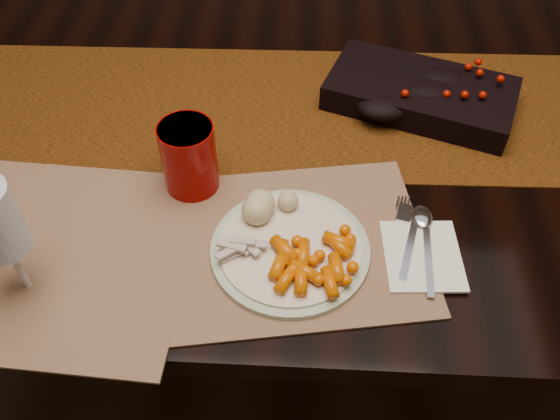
{
  "coord_description": "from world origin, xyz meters",
  "views": [
    {
      "loc": [
        -0.01,
        -0.85,
        1.46
      ],
      "look_at": [
        -0.03,
        -0.27,
        0.8
      ],
      "focal_mm": 38.0,
      "sensor_mm": 36.0,
      "label": 1
    }
  ],
  "objects_px": {
    "baby_carrots": "(312,259)",
    "napkin": "(422,256)",
    "dinner_plate": "(290,249)",
    "wine_glass": "(5,244)",
    "turkey_shreds": "(238,248)",
    "red_cup": "(189,157)",
    "centerpiece": "(421,90)",
    "dining_table": "(301,243)",
    "placemat_main": "(285,244)",
    "mashed_potatoes": "(274,198)"
  },
  "relations": [
    {
      "from": "red_cup",
      "to": "wine_glass",
      "type": "height_order",
      "value": "wine_glass"
    },
    {
      "from": "placemat_main",
      "to": "dinner_plate",
      "type": "distance_m",
      "value": 0.02
    },
    {
      "from": "centerpiece",
      "to": "turkey_shreds",
      "type": "bearing_deg",
      "value": -128.93
    },
    {
      "from": "centerpiece",
      "to": "napkin",
      "type": "distance_m",
      "value": 0.36
    },
    {
      "from": "centerpiece",
      "to": "red_cup",
      "type": "distance_m",
      "value": 0.46
    },
    {
      "from": "mashed_potatoes",
      "to": "red_cup",
      "type": "bearing_deg",
      "value": 155.91
    },
    {
      "from": "placemat_main",
      "to": "red_cup",
      "type": "height_order",
      "value": "red_cup"
    },
    {
      "from": "placemat_main",
      "to": "mashed_potatoes",
      "type": "bearing_deg",
      "value": 99.65
    },
    {
      "from": "dinner_plate",
      "to": "baby_carrots",
      "type": "distance_m",
      "value": 0.05
    },
    {
      "from": "dinner_plate",
      "to": "wine_glass",
      "type": "xyz_separation_m",
      "value": [
        -0.37,
        -0.08,
        0.09
      ]
    },
    {
      "from": "dining_table",
      "to": "napkin",
      "type": "xyz_separation_m",
      "value": [
        0.18,
        -0.31,
        0.38
      ]
    },
    {
      "from": "turkey_shreds",
      "to": "wine_glass",
      "type": "relative_size",
      "value": 0.33
    },
    {
      "from": "placemat_main",
      "to": "turkey_shreds",
      "type": "bearing_deg",
      "value": -165.54
    },
    {
      "from": "centerpiece",
      "to": "wine_glass",
      "type": "xyz_separation_m",
      "value": [
        -0.6,
        -0.44,
        0.06
      ]
    },
    {
      "from": "baby_carrots",
      "to": "dining_table",
      "type": "bearing_deg",
      "value": 92.41
    },
    {
      "from": "placemat_main",
      "to": "wine_glass",
      "type": "xyz_separation_m",
      "value": [
        -0.36,
        -0.1,
        0.1
      ]
    },
    {
      "from": "dining_table",
      "to": "napkin",
      "type": "bearing_deg",
      "value": -60.28
    },
    {
      "from": "centerpiece",
      "to": "placemat_main",
      "type": "bearing_deg",
      "value": -124.32
    },
    {
      "from": "red_cup",
      "to": "centerpiece",
      "type": "bearing_deg",
      "value": 30.22
    },
    {
      "from": "dining_table",
      "to": "mashed_potatoes",
      "type": "bearing_deg",
      "value": -100.67
    },
    {
      "from": "baby_carrots",
      "to": "mashed_potatoes",
      "type": "relative_size",
      "value": 1.29
    },
    {
      "from": "turkey_shreds",
      "to": "red_cup",
      "type": "height_order",
      "value": "red_cup"
    },
    {
      "from": "dining_table",
      "to": "turkey_shreds",
      "type": "xyz_separation_m",
      "value": [
        -0.09,
        -0.33,
        0.4
      ]
    },
    {
      "from": "napkin",
      "to": "wine_glass",
      "type": "bearing_deg",
      "value": -175.12
    },
    {
      "from": "dining_table",
      "to": "centerpiece",
      "type": "xyz_separation_m",
      "value": [
        0.21,
        0.05,
        0.41
      ]
    },
    {
      "from": "dining_table",
      "to": "centerpiece",
      "type": "height_order",
      "value": "centerpiece"
    },
    {
      "from": "dinner_plate",
      "to": "wine_glass",
      "type": "distance_m",
      "value": 0.39
    },
    {
      "from": "baby_carrots",
      "to": "red_cup",
      "type": "xyz_separation_m",
      "value": [
        -0.2,
        0.16,
        0.04
      ]
    },
    {
      "from": "red_cup",
      "to": "dinner_plate",
      "type": "bearing_deg",
      "value": -38.62
    },
    {
      "from": "dinner_plate",
      "to": "mashed_potatoes",
      "type": "xyz_separation_m",
      "value": [
        -0.03,
        0.07,
        0.03
      ]
    },
    {
      "from": "centerpiece",
      "to": "placemat_main",
      "type": "height_order",
      "value": "centerpiece"
    },
    {
      "from": "baby_carrots",
      "to": "napkin",
      "type": "relative_size",
      "value": 0.86
    },
    {
      "from": "dining_table",
      "to": "wine_glass",
      "type": "xyz_separation_m",
      "value": [
        -0.39,
        -0.39,
        0.48
      ]
    },
    {
      "from": "baby_carrots",
      "to": "turkey_shreds",
      "type": "bearing_deg",
      "value": 171.47
    },
    {
      "from": "mashed_potatoes",
      "to": "turkey_shreds",
      "type": "bearing_deg",
      "value": -119.38
    },
    {
      "from": "centerpiece",
      "to": "wine_glass",
      "type": "bearing_deg",
      "value": -143.64
    },
    {
      "from": "turkey_shreds",
      "to": "wine_glass",
      "type": "xyz_separation_m",
      "value": [
        -0.3,
        -0.06,
        0.07
      ]
    },
    {
      "from": "baby_carrots",
      "to": "wine_glass",
      "type": "relative_size",
      "value": 0.56
    },
    {
      "from": "baby_carrots",
      "to": "mashed_potatoes",
      "type": "bearing_deg",
      "value": 120.61
    },
    {
      "from": "placemat_main",
      "to": "centerpiece",
      "type": "bearing_deg",
      "value": 46.2
    },
    {
      "from": "napkin",
      "to": "placemat_main",
      "type": "bearing_deg",
      "value": 172.75
    },
    {
      "from": "dinner_plate",
      "to": "red_cup",
      "type": "xyz_separation_m",
      "value": [
        -0.17,
        0.13,
        0.05
      ]
    },
    {
      "from": "baby_carrots",
      "to": "napkin",
      "type": "bearing_deg",
      "value": 10.86
    },
    {
      "from": "centerpiece",
      "to": "red_cup",
      "type": "height_order",
      "value": "red_cup"
    },
    {
      "from": "turkey_shreds",
      "to": "napkin",
      "type": "relative_size",
      "value": 0.5
    },
    {
      "from": "dining_table",
      "to": "mashed_potatoes",
      "type": "height_order",
      "value": "mashed_potatoes"
    },
    {
      "from": "baby_carrots",
      "to": "wine_glass",
      "type": "bearing_deg",
      "value": -173.15
    },
    {
      "from": "mashed_potatoes",
      "to": "placemat_main",
      "type": "bearing_deg",
      "value": -70.86
    },
    {
      "from": "dining_table",
      "to": "mashed_potatoes",
      "type": "relative_size",
      "value": 20.57
    },
    {
      "from": "placemat_main",
      "to": "baby_carrots",
      "type": "xyz_separation_m",
      "value": [
        0.04,
        -0.05,
        0.03
      ]
    }
  ]
}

